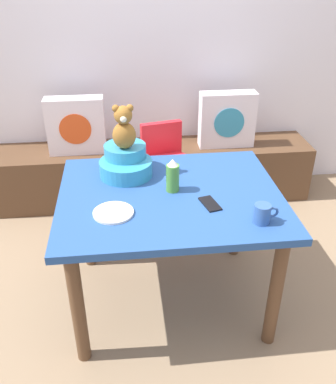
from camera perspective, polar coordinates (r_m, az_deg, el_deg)
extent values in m
plane|color=#8C7256|center=(2.68, 0.25, -13.98)|extent=(8.00, 8.00, 0.00)
cube|color=silver|center=(3.45, -2.78, 20.77)|extent=(4.40, 0.10, 2.60)
cube|color=brown|center=(3.54, -2.05, 2.67)|extent=(2.60, 0.44, 0.46)
cube|color=silver|center=(3.35, -12.38, 8.77)|extent=(0.44, 0.14, 0.44)
cylinder|color=#D84C1E|center=(3.28, -12.47, 8.30)|extent=(0.24, 0.01, 0.24)
cube|color=silver|center=(3.43, 8.01, 9.70)|extent=(0.44, 0.14, 0.44)
cylinder|color=teal|center=(3.36, 8.31, 9.25)|extent=(0.24, 0.01, 0.24)
cube|color=#264C8C|center=(2.23, 0.29, -0.62)|extent=(1.17, 0.95, 0.04)
cylinder|color=brown|center=(2.16, -12.15, -15.13)|extent=(0.07, 0.07, 0.70)
cylinder|color=brown|center=(2.26, 14.39, -12.97)|extent=(0.07, 0.07, 0.70)
cylinder|color=brown|center=(2.76, -11.01, -3.73)|extent=(0.07, 0.07, 0.70)
cylinder|color=brown|center=(2.84, 9.37, -2.49)|extent=(0.07, 0.07, 0.70)
cylinder|color=red|center=(3.02, -0.10, 3.53)|extent=(0.34, 0.34, 0.10)
cube|color=red|center=(3.07, -0.93, 7.31)|extent=(0.30, 0.11, 0.24)
cube|color=white|center=(2.84, 1.04, 3.16)|extent=(0.33, 0.26, 0.02)
cylinder|color=silver|center=(3.02, -2.44, -2.54)|extent=(0.03, 0.03, 0.46)
cylinder|color=silver|center=(3.05, 2.81, -2.22)|extent=(0.03, 0.03, 0.46)
cylinder|color=silver|center=(3.26, -2.81, 0.11)|extent=(0.03, 0.03, 0.46)
cylinder|color=silver|center=(3.29, 2.06, 0.38)|extent=(0.03, 0.03, 0.46)
cylinder|color=teal|center=(2.40, -5.71, 3.26)|extent=(0.30, 0.30, 0.09)
cylinder|color=teal|center=(2.42, -5.85, 5.60)|extent=(0.24, 0.24, 0.07)
ellipsoid|color=#946126|center=(2.33, -5.96, 7.65)|extent=(0.13, 0.11, 0.15)
sphere|color=#946126|center=(2.29, -6.12, 10.36)|extent=(0.10, 0.10, 0.10)
sphere|color=beige|center=(2.26, -6.09, 9.82)|extent=(0.04, 0.04, 0.04)
sphere|color=#946126|center=(2.28, -7.13, 11.19)|extent=(0.04, 0.04, 0.04)
sphere|color=#946126|center=(2.28, -5.21, 11.30)|extent=(0.04, 0.04, 0.04)
cylinder|color=#4C8C33|center=(2.21, 0.63, 1.91)|extent=(0.07, 0.07, 0.15)
cone|color=white|center=(2.17, 0.65, 4.06)|extent=(0.06, 0.06, 0.03)
cylinder|color=#335999|center=(2.02, 12.63, -2.89)|extent=(0.08, 0.08, 0.09)
torus|color=#335999|center=(2.03, 14.04, -2.67)|extent=(0.06, 0.01, 0.06)
cylinder|color=white|center=(2.07, -7.43, -2.80)|extent=(0.20, 0.20, 0.01)
cube|color=black|center=(2.14, 5.72, -1.59)|extent=(0.10, 0.16, 0.01)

